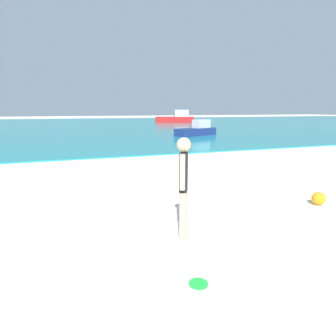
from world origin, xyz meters
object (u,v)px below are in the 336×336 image
frisbee (198,284)px  beach_ball (319,199)px  boat_near (197,130)px  person_standing (183,183)px  boat_far (176,118)px

frisbee → beach_ball: (3.95, 1.89, 0.14)m
boat_near → person_standing: bearing=43.0°
frisbee → boat_near: boat_near is taller
person_standing → frisbee: 1.61m
frisbee → beach_ball: 4.38m
person_standing → beach_ball: person_standing is taller
frisbee → beach_ball: size_ratio=0.80×
person_standing → beach_ball: (3.63, 0.64, -0.83)m
person_standing → boat_near: (8.69, 17.63, -0.48)m
boat_far → beach_ball: size_ratio=20.87×
person_standing → frisbee: person_standing is taller
beach_ball → boat_far: bearing=73.0°
boat_far → beach_ball: (-11.93, -39.01, -0.61)m
person_standing → boat_near: bearing=3.5°
boat_far → frisbee: bearing=84.4°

